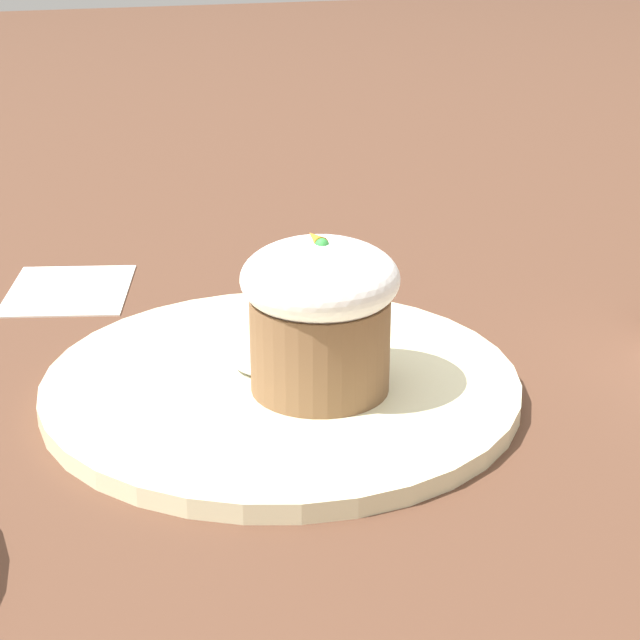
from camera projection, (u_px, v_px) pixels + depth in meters
ground_plane at (281, 394)px, 0.60m from camera, size 4.00×4.00×0.00m
dessert_plate at (281, 385)px, 0.60m from camera, size 0.27×0.27×0.01m
carrot_cake at (320, 312)px, 0.57m from camera, size 0.08×0.08×0.09m
spoon at (254, 361)px, 0.61m from camera, size 0.09×0.12×0.01m
paper_napkin at (69, 289)px, 0.75m from camera, size 0.12×0.10×0.00m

